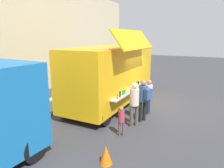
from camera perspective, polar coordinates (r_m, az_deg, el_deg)
ground_plane at (r=10.74m, az=11.66°, el=-6.32°), size 60.00×60.00×0.00m
curb_strip at (r=9.58m, az=-25.60°, el=-9.33°), size 28.00×1.60×0.15m
food_truck_main at (r=10.61m, az=0.02°, el=2.89°), size 6.49×2.98×3.80m
traffic_cone_orange at (r=6.10m, az=-1.69°, el=-19.03°), size 0.36×0.36×0.55m
trash_bin at (r=15.14m, az=-1.82°, el=1.34°), size 0.60×0.60×0.89m
customer_front_ordering at (r=9.58m, az=10.13°, el=-2.72°), size 0.52×0.32×1.60m
customer_mid_with_backpack at (r=8.63m, az=8.76°, el=-3.38°), size 0.48×0.58×1.79m
customer_rear_waiting at (r=8.11m, az=6.23°, el=-4.57°), size 0.36×0.36×1.79m
child_near_queue at (r=7.43m, az=2.63°, el=-9.58°), size 0.22×0.22×1.10m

